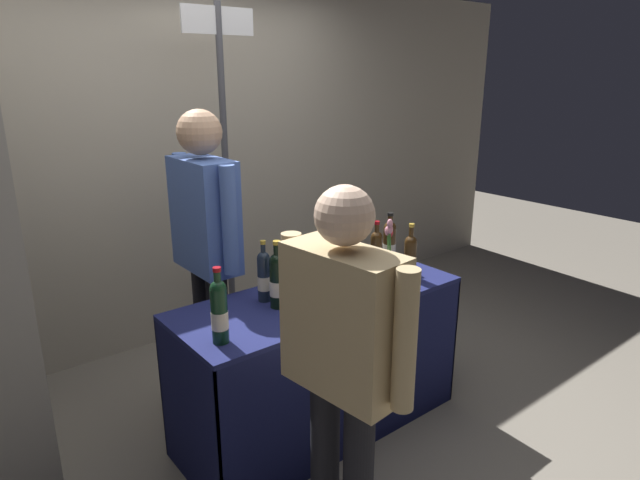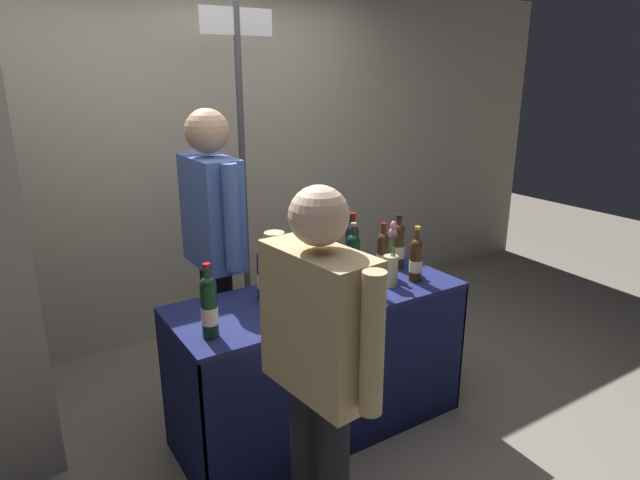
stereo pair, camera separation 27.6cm
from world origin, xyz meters
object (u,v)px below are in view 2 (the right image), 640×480
at_px(wine_glass_near_vendor, 325,258).
at_px(booth_signpost, 242,152).
at_px(tasting_table, 320,340).
at_px(flower_vase, 391,264).
at_px(featured_wine_bottle, 398,245).
at_px(vendor_presenter, 213,233).
at_px(display_bottle_0, 353,258).
at_px(taster_foreground_right, 319,351).

xyz_separation_m(wine_glass_near_vendor, booth_signpost, (-0.05, 0.94, 0.49)).
height_order(tasting_table, flower_vase, flower_vase).
distance_m(featured_wine_bottle, vendor_presenter, 1.08).
xyz_separation_m(featured_wine_bottle, display_bottle_0, (-0.38, -0.07, 0.01)).
height_order(featured_wine_bottle, display_bottle_0, display_bottle_0).
height_order(vendor_presenter, taster_foreground_right, vendor_presenter).
distance_m(featured_wine_bottle, booth_signpost, 1.24).
bearing_deg(display_bottle_0, featured_wine_bottle, 9.94).
xyz_separation_m(tasting_table, vendor_presenter, (-0.35, 0.56, 0.52)).
bearing_deg(featured_wine_bottle, flower_vase, -137.74).
bearing_deg(vendor_presenter, taster_foreground_right, -5.22).
bearing_deg(tasting_table, vendor_presenter, 121.99).
relative_size(tasting_table, featured_wine_bottle, 4.86).
height_order(wine_glass_near_vendor, taster_foreground_right, taster_foreground_right).
relative_size(display_bottle_0, booth_signpost, 0.15).
distance_m(tasting_table, taster_foreground_right, 0.93).
relative_size(tasting_table, taster_foreground_right, 1.01).
distance_m(display_bottle_0, vendor_presenter, 0.80).
height_order(wine_glass_near_vendor, flower_vase, flower_vase).
bearing_deg(booth_signpost, vendor_presenter, -128.43).
bearing_deg(wine_glass_near_vendor, vendor_presenter, 144.60).
bearing_deg(flower_vase, booth_signpost, 102.99).
bearing_deg(vendor_presenter, featured_wine_bottle, 64.18).
distance_m(tasting_table, vendor_presenter, 0.84).
bearing_deg(flower_vase, taster_foreground_right, -144.30).
bearing_deg(display_bottle_0, tasting_table, -170.43).
distance_m(featured_wine_bottle, display_bottle_0, 0.38).
distance_m(flower_vase, booth_signpost, 1.36).
bearing_deg(taster_foreground_right, tasting_table, -39.05).
bearing_deg(tasting_table, flower_vase, -13.78).
xyz_separation_m(tasting_table, booth_signpost, (0.11, 1.14, 0.87)).
height_order(flower_vase, taster_foreground_right, taster_foreground_right).
xyz_separation_m(featured_wine_bottle, flower_vase, (-0.22, -0.20, -0.02)).
bearing_deg(display_bottle_0, taster_foreground_right, -132.94).
relative_size(vendor_presenter, booth_signpost, 0.74).
height_order(tasting_table, wine_glass_near_vendor, wine_glass_near_vendor).
height_order(flower_vase, vendor_presenter, vendor_presenter).
relative_size(tasting_table, wine_glass_near_vendor, 10.17).
height_order(featured_wine_bottle, vendor_presenter, vendor_presenter).
bearing_deg(featured_wine_bottle, taster_foreground_right, -142.83).
bearing_deg(flower_vase, display_bottle_0, 138.36).
bearing_deg(featured_wine_bottle, display_bottle_0, -170.06).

